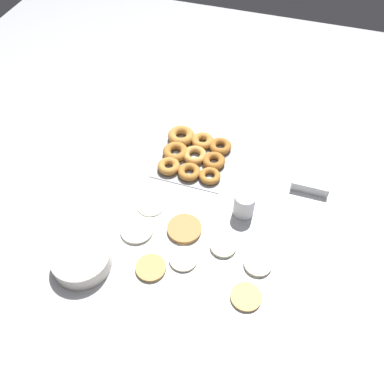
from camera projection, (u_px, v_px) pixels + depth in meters
The scene contains 13 objects.
ground_plane at pixel (200, 217), 1.44m from camera, with size 3.00×3.00×0.00m, color #B2B5BA.
pancake_0 at pixel (223, 246), 1.36m from camera, with size 0.09×0.09×0.01m, color beige.
pancake_1 at pixel (184, 229), 1.40m from camera, with size 0.12×0.12×0.02m, color #B27F42.
pancake_2 at pixel (137, 230), 1.40m from camera, with size 0.11×0.11×0.01m, color silver.
pancake_3 at pixel (246, 297), 1.24m from camera, with size 0.10×0.10×0.01m, color tan.
pancake_4 at pixel (258, 264), 1.31m from camera, with size 0.09×0.09×0.01m, color beige.
pancake_5 at pixel (151, 268), 1.31m from camera, with size 0.10×0.10×0.01m, color tan.
pancake_6 at pixel (184, 259), 1.33m from camera, with size 0.09×0.09×0.01m, color beige.
pancake_7 at pixel (151, 205), 1.47m from camera, with size 0.10×0.10×0.01m, color beige.
donut_tray at pixel (193, 154), 1.61m from camera, with size 0.28×0.29×0.04m.
batter_bowl at pixel (82, 259), 1.30m from camera, with size 0.19×0.19×0.06m.
container_stack at pixel (311, 179), 1.53m from camera, with size 0.14×0.12×0.04m.
paper_cup at pixel (244, 205), 1.42m from camera, with size 0.07×0.07×0.09m.
Camera 1 is at (-0.23, 0.81, 1.17)m, focal length 38.00 mm.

